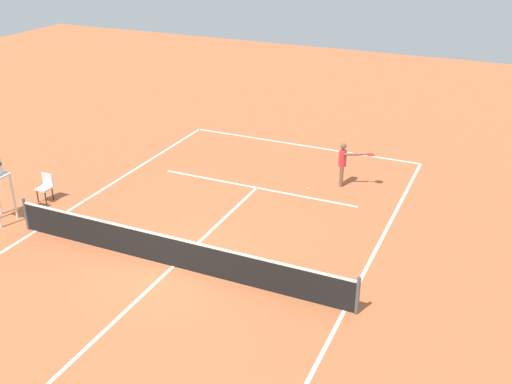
% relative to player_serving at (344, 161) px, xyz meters
% --- Properties ---
extents(ground_plane, '(60.00, 60.00, 0.00)m').
position_rel_player_serving_xyz_m(ground_plane, '(2.77, 7.25, -0.97)').
color(ground_plane, '#B76038').
extents(court_lines, '(10.13, 21.08, 0.01)m').
position_rel_player_serving_xyz_m(court_lines, '(2.77, 7.25, -0.97)').
color(court_lines, white).
rests_on(court_lines, ground).
extents(tennis_net, '(10.73, 0.10, 1.07)m').
position_rel_player_serving_xyz_m(tennis_net, '(2.77, 7.25, -0.48)').
color(tennis_net, '#4C4C51').
rests_on(tennis_net, ground).
extents(player_serving, '(1.29, 0.57, 1.64)m').
position_rel_player_serving_xyz_m(player_serving, '(0.00, 0.00, 0.00)').
color(player_serving, brown).
rests_on(player_serving, ground).
extents(tennis_ball, '(0.07, 0.07, 0.07)m').
position_rel_player_serving_xyz_m(tennis_ball, '(1.01, 0.86, -0.94)').
color(tennis_ball, '#CCE033').
rests_on(tennis_ball, ground).
extents(courtside_chair_mid, '(0.44, 0.46, 0.95)m').
position_rel_player_serving_xyz_m(courtside_chair_mid, '(8.99, 5.39, -0.44)').
color(courtside_chair_mid, '#262626').
rests_on(courtside_chair_mid, ground).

